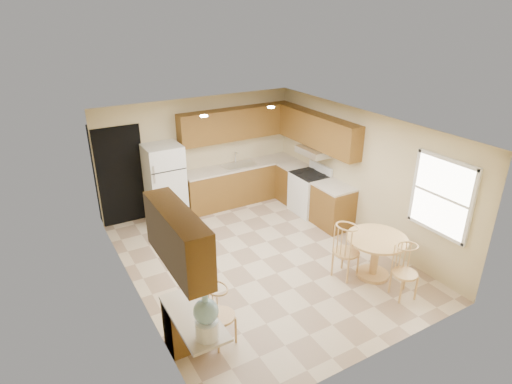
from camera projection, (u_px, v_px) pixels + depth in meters
floor at (262, 259)px, 7.86m from camera, size 5.50×5.50×0.00m
ceiling at (263, 127)px, 6.85m from camera, size 4.50×5.50×0.02m
wall_back at (199, 153)px, 9.53m from camera, size 4.50×0.02×2.50m
wall_front at (378, 279)px, 5.17m from camera, size 4.50×0.02×2.50m
wall_left at (132, 229)px, 6.32m from camera, size 0.02×5.50×2.50m
wall_right at (361, 174)px, 8.38m from camera, size 0.02×5.50×2.50m
doorway at (121, 176)px, 8.80m from camera, size 0.90×0.02×2.10m
base_cab_back at (241, 184)px, 10.02m from camera, size 2.75×0.60×0.87m
counter_back at (240, 166)px, 9.84m from camera, size 2.75×0.63×0.04m
base_cab_right_a at (293, 184)px, 10.04m from camera, size 0.60×0.59×0.87m
counter_right_a at (294, 165)px, 9.86m from camera, size 0.63×0.59×0.04m
base_cab_right_b at (333, 207)px, 8.89m from camera, size 0.60×0.80×0.87m
counter_right_b at (334, 187)px, 8.71m from camera, size 0.63×0.80×0.04m
upper_cab_back at (237, 124)px, 9.56m from camera, size 2.75×0.33×0.70m
upper_cab_right at (318, 131)px, 9.02m from camera, size 0.33×2.42×0.70m
upper_cab_left at (178, 238)px, 4.89m from camera, size 0.33×1.40×0.70m
sink at (239, 165)px, 9.82m from camera, size 0.78×0.44×0.01m
range_hood at (314, 151)px, 9.13m from camera, size 0.50×0.76×0.14m
desk_pedestal at (185, 324)px, 5.75m from camera, size 0.48×0.42×0.72m
desk_top at (194, 317)px, 5.29m from camera, size 0.50×1.20×0.04m
window at (442, 196)px, 6.80m from camera, size 0.06×1.12×1.30m
can_light_a at (204, 116)px, 7.58m from camera, size 0.14×0.14×0.02m
can_light_b at (271, 107)px, 8.22m from camera, size 0.14×0.14×0.02m
refrigerator at (165, 184)px, 8.98m from camera, size 0.74×0.72×1.68m
stove at (309, 193)px, 9.48m from camera, size 0.65×0.76×1.09m
dining_table at (375, 251)px, 7.20m from camera, size 1.01×1.01×0.75m
chair_table_a at (351, 248)px, 7.08m from camera, size 0.43×0.56×0.98m
chair_table_b at (410, 270)px, 6.59m from camera, size 0.40×0.41×0.90m
chair_desk at (223, 313)px, 5.66m from camera, size 0.41×0.53×0.92m
water_crock at (206, 318)px, 4.84m from camera, size 0.29×0.29×0.60m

